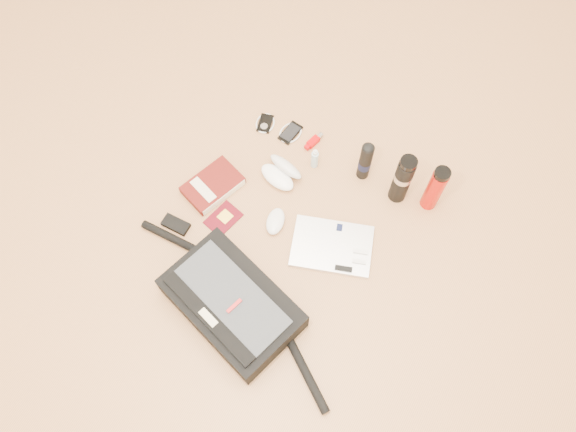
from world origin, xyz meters
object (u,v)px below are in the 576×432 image
at_px(messenger_bag, 231,303).
at_px(thermos_black, 402,179).
at_px(book, 213,186).
at_px(thermos_red, 435,188).
at_px(laptop, 332,247).

distance_m(messenger_bag, thermos_black, 0.80).
xyz_separation_m(messenger_bag, book, (-0.33, 0.39, -0.04)).
bearing_deg(thermos_black, thermos_red, 13.62).
relative_size(book, thermos_red, 1.06).
relative_size(laptop, book, 1.37).
bearing_deg(thermos_black, messenger_bag, -114.62).
height_order(book, thermos_red, thermos_red).
distance_m(thermos_black, thermos_red, 0.13).
xyz_separation_m(laptop, book, (-0.54, -0.00, 0.01)).
bearing_deg(laptop, thermos_black, 50.18).
height_order(messenger_bag, laptop, messenger_bag).
bearing_deg(messenger_bag, book, 146.60).
bearing_deg(laptop, book, 160.95).
distance_m(messenger_bag, laptop, 0.45).
xyz_separation_m(book, thermos_red, (0.79, 0.37, 0.10)).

